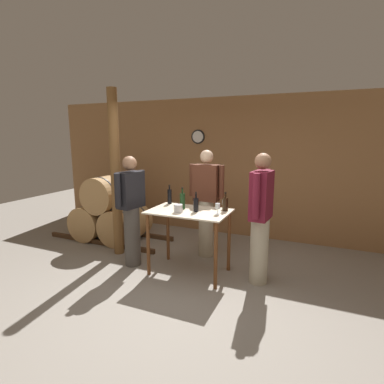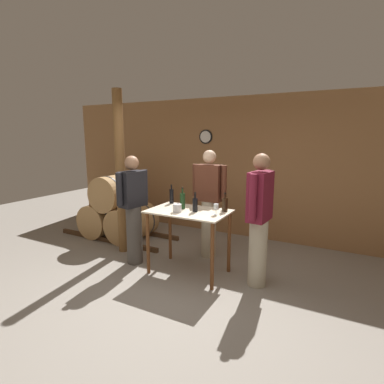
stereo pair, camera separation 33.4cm
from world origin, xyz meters
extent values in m
plane|color=gray|center=(0.00, 0.00, 0.00)|extent=(14.00, 14.00, 0.00)
cube|color=#996B42|center=(0.00, 2.74, 1.35)|extent=(8.40, 0.05, 2.70)
cylinder|color=black|center=(-0.78, 2.70, 1.94)|extent=(0.28, 0.03, 0.28)
cylinder|color=white|center=(-0.78, 2.69, 1.94)|extent=(0.23, 0.01, 0.23)
cube|color=#4C331E|center=(-2.10, 1.16, 0.04)|extent=(2.33, 0.06, 0.08)
cube|color=#4C331E|center=(-2.10, 1.85, 0.04)|extent=(2.33, 0.06, 0.08)
cylinder|color=tan|center=(-2.45, 1.51, 0.33)|extent=(0.66, 0.85, 0.66)
cylinder|color=#38383D|center=(-2.45, 1.25, 0.33)|extent=(0.68, 0.03, 0.68)
cylinder|color=#38383D|center=(-2.45, 1.76, 0.33)|extent=(0.68, 0.03, 0.68)
cylinder|color=tan|center=(-1.75, 1.51, 0.33)|extent=(0.66, 0.85, 0.66)
cylinder|color=#38383D|center=(-1.75, 1.25, 0.33)|extent=(0.68, 0.03, 0.68)
cylinder|color=#38383D|center=(-1.75, 1.76, 0.33)|extent=(0.68, 0.03, 0.68)
cylinder|color=tan|center=(-2.10, 1.51, 0.90)|extent=(0.66, 0.85, 0.66)
cylinder|color=#38383D|center=(-2.10, 1.25, 0.90)|extent=(0.68, 0.03, 0.68)
cylinder|color=#38383D|center=(-2.10, 1.76, 0.90)|extent=(0.68, 0.03, 0.68)
cube|color=beige|center=(-0.12, 0.77, 0.92)|extent=(1.13, 0.71, 0.02)
cylinder|color=brown|center=(-0.62, 0.48, 0.45)|extent=(0.05, 0.05, 0.91)
cylinder|color=brown|center=(0.38, 0.48, 0.45)|extent=(0.05, 0.05, 0.91)
cylinder|color=brown|center=(-0.62, 1.07, 0.45)|extent=(0.05, 0.05, 0.91)
cylinder|color=brown|center=(0.38, 1.07, 0.45)|extent=(0.05, 0.05, 0.91)
cylinder|color=brown|center=(-1.52, 0.98, 1.35)|extent=(0.16, 0.16, 2.70)
cylinder|color=black|center=(-0.58, 1.06, 1.04)|extent=(0.07, 0.07, 0.22)
cylinder|color=black|center=(-0.58, 1.06, 1.19)|extent=(0.02, 0.02, 0.08)
cylinder|color=black|center=(-0.58, 1.06, 1.22)|extent=(0.03, 0.03, 0.02)
cylinder|color=#193819|center=(-0.25, 0.83, 1.04)|extent=(0.07, 0.07, 0.23)
cylinder|color=#193819|center=(-0.25, 0.83, 1.20)|extent=(0.02, 0.02, 0.09)
cylinder|color=black|center=(-0.25, 0.83, 1.24)|extent=(0.03, 0.03, 0.02)
cylinder|color=black|center=(-0.01, 0.77, 1.02)|extent=(0.07, 0.07, 0.19)
cylinder|color=black|center=(-0.01, 0.77, 1.16)|extent=(0.02, 0.02, 0.09)
cylinder|color=black|center=(-0.01, 0.77, 1.20)|extent=(0.03, 0.03, 0.02)
cylinder|color=black|center=(0.35, 0.97, 1.02)|extent=(0.08, 0.08, 0.19)
cylinder|color=black|center=(0.35, 0.97, 1.16)|extent=(0.02, 0.02, 0.08)
cylinder|color=black|center=(0.35, 0.97, 1.19)|extent=(0.03, 0.03, 0.02)
cylinder|color=silver|center=(0.30, 1.06, 0.93)|extent=(0.06, 0.06, 0.00)
cylinder|color=silver|center=(0.30, 1.06, 0.96)|extent=(0.01, 0.01, 0.06)
cylinder|color=silver|center=(0.30, 1.06, 1.03)|extent=(0.06, 0.06, 0.06)
cylinder|color=silver|center=(0.31, 0.75, 0.93)|extent=(0.06, 0.06, 0.00)
cylinder|color=silver|center=(0.31, 0.75, 0.97)|extent=(0.01, 0.01, 0.07)
cylinder|color=silver|center=(0.31, 0.75, 1.04)|extent=(0.07, 0.07, 0.07)
cylinder|color=silver|center=(-0.22, 0.63, 0.98)|extent=(0.12, 0.12, 0.11)
cylinder|color=#B7AD93|center=(0.86, 0.87, 0.45)|extent=(0.24, 0.24, 0.89)
cube|color=maroon|center=(0.86, 0.87, 1.21)|extent=(0.25, 0.42, 0.63)
sphere|color=#9E7051|center=(0.86, 0.87, 1.65)|extent=(0.21, 0.21, 0.21)
cylinder|color=maroon|center=(0.88, 1.12, 1.24)|extent=(0.09, 0.09, 0.57)
cylinder|color=maroon|center=(0.84, 0.63, 1.24)|extent=(0.09, 0.09, 0.57)
cylinder|color=#B7AD93|center=(-0.12, 1.46, 0.47)|extent=(0.24, 0.24, 0.94)
cube|color=#592D1E|center=(-0.12, 1.46, 1.23)|extent=(0.40, 0.22, 0.58)
sphere|color=beige|center=(-0.12, 1.46, 1.64)|extent=(0.21, 0.21, 0.21)
cylinder|color=#592D1E|center=(0.13, 1.46, 1.26)|extent=(0.09, 0.09, 0.52)
cylinder|color=#592D1E|center=(-0.37, 1.46, 1.26)|extent=(0.09, 0.09, 0.52)
cylinder|color=#4C4742|center=(-1.03, 0.68, 0.45)|extent=(0.24, 0.24, 0.91)
cube|color=black|center=(-1.03, 0.68, 1.18)|extent=(0.29, 0.43, 0.54)
sphere|color=#9E7051|center=(-1.03, 0.68, 1.57)|extent=(0.21, 0.21, 0.21)
cylinder|color=black|center=(-1.07, 0.43, 1.20)|extent=(0.09, 0.09, 0.48)
cylinder|color=black|center=(-0.98, 0.93, 1.20)|extent=(0.09, 0.09, 0.48)
camera|label=1|loc=(1.55, -2.95, 1.97)|focal=28.00mm
camera|label=2|loc=(1.85, -2.81, 1.97)|focal=28.00mm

